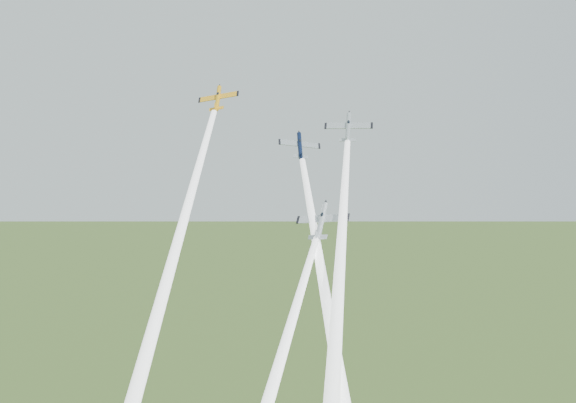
{
  "coord_description": "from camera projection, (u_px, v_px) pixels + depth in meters",
  "views": [
    {
      "loc": [
        0.85,
        -119.54,
        100.28
      ],
      "look_at": [
        0.0,
        -6.0,
        92.0
      ],
      "focal_mm": 45.0,
      "sensor_mm": 36.0,
      "label": 1
    }
  ],
  "objects": [
    {
      "name": "smoke_trail_silver_right",
      "position": [
        337.0,
        310.0,
        97.72
      ],
      "size": [
        8.47,
        43.93,
        47.82
      ],
      "primitive_type": null,
      "rotation": [
        -0.74,
        0.0,
        -0.13
      ],
      "color": "white"
    },
    {
      "name": "smoke_trail_navy",
      "position": [
        337.0,
        364.0,
        95.57
      ],
      "size": [
        11.61,
        50.31,
        55.14
      ],
      "primitive_type": null,
      "rotation": [
        -0.74,
        0.0,
        0.18
      ],
      "color": "white"
    },
    {
      "name": "plane_yellow",
      "position": [
        218.0,
        98.0,
        120.69
      ],
      "size": [
        7.32,
        6.96,
        6.93
      ],
      "primitive_type": null,
      "rotation": [
        0.83,
        -0.15,
        -0.2
      ],
      "color": "#FFAD16"
    },
    {
      "name": "plane_silver_right",
      "position": [
        348.0,
        127.0,
        118.77
      ],
      "size": [
        8.76,
        7.31,
        6.75
      ],
      "primitive_type": null,
      "rotation": [
        0.83,
        -0.0,
        -0.13
      ],
      "color": "#ABB4BA"
    },
    {
      "name": "plane_navy",
      "position": [
        300.0,
        145.0,
        119.53
      ],
      "size": [
        7.5,
        6.82,
        6.64
      ],
      "primitive_type": null,
      "rotation": [
        0.83,
        0.1,
        0.18
      ],
      "color": "#0B1633"
    },
    {
      "name": "plane_silver_low",
      "position": [
        321.0,
        221.0,
        108.72
      ],
      "size": [
        9.9,
        9.51,
        7.77
      ],
      "primitive_type": null,
      "rotation": [
        0.83,
        -0.08,
        -0.39
      ],
      "color": "#B6BDC5"
    },
    {
      "name": "smoke_trail_yellow",
      "position": [
        155.0,
        321.0,
        95.13
      ],
      "size": [
        13.18,
        54.04,
        59.43
      ],
      "primitive_type": null,
      "rotation": [
        -0.74,
        0.0,
        -0.2
      ],
      "color": "white"
    }
  ]
}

